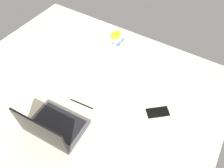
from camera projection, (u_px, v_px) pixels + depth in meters
The scene contains 5 objects.
bed_mattress at pixel (88, 94), 152.78cm from camera, with size 180.00×140.00×18.00cm, color beige.
laptop at pixel (53, 127), 121.55cm from camera, with size 34.36×25.00×23.00cm.
snack_cup at pixel (117, 39), 167.97cm from camera, with size 10.01×10.01×14.63cm.
cell_phone at pixel (158, 112), 132.25cm from camera, with size 6.80×14.00×0.80cm, color black.
charger_cable at pixel (82, 104), 136.27cm from camera, with size 17.00×0.60×0.60cm, color black.
Camera 1 is at (-62.64, 67.88, 132.17)cm, focal length 33.93 mm.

